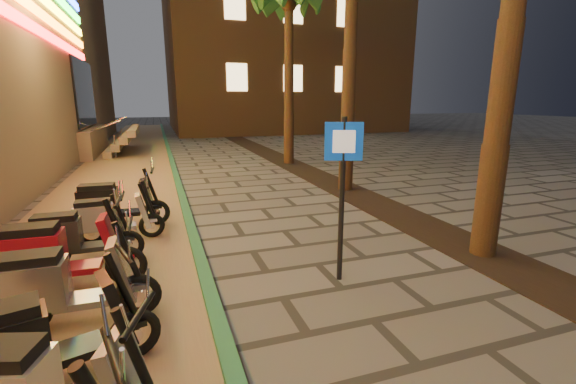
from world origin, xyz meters
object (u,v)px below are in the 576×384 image
object	(u,v)px
scooter_7	(58,285)
scooter_10	(109,218)
scooter_6	(38,340)
scooter_9	(75,236)
scooter_8	(56,254)
pedestrian_sign	(343,178)
scooter_11	(113,203)

from	to	relation	value
scooter_7	scooter_10	world-z (taller)	scooter_7
scooter_6	scooter_7	bearing A→B (deg)	76.05
scooter_7	scooter_9	world-z (taller)	scooter_7
scooter_7	scooter_10	bearing A→B (deg)	85.71
scooter_6	scooter_8	bearing A→B (deg)	80.95
scooter_8	scooter_10	xyz separation A→B (m)	(0.45, 1.80, -0.08)
scooter_7	pedestrian_sign	bearing A→B (deg)	2.04
scooter_6	scooter_11	size ratio (longest dim) A/B	0.96
scooter_7	scooter_10	xyz separation A→B (m)	(0.23, 2.75, -0.06)
scooter_6	scooter_7	world-z (taller)	scooter_7
scooter_8	scooter_10	world-z (taller)	scooter_8
scooter_6	pedestrian_sign	bearing A→B (deg)	1.46
scooter_8	scooter_10	distance (m)	1.86
pedestrian_sign	scooter_10	bearing A→B (deg)	160.80
pedestrian_sign	scooter_6	bearing A→B (deg)	-141.60
scooter_6	scooter_9	xyz separation A→B (m)	(-0.21, 2.87, -0.02)
scooter_9	pedestrian_sign	bearing A→B (deg)	-25.59
scooter_11	scooter_8	bearing A→B (deg)	-96.81
scooter_8	scooter_11	distance (m)	2.68
scooter_10	scooter_6	bearing A→B (deg)	-95.54
scooter_6	scooter_11	distance (m)	4.63
scooter_7	scooter_8	xyz separation A→B (m)	(-0.22, 0.95, 0.02)
scooter_6	scooter_7	xyz separation A→B (m)	(-0.05, 1.04, 0.02)
scooter_7	scooter_9	bearing A→B (deg)	95.29
scooter_6	scooter_8	size ratio (longest dim) A/B	0.92
pedestrian_sign	scooter_9	world-z (taller)	pedestrian_sign
scooter_7	scooter_9	distance (m)	1.84
pedestrian_sign	scooter_9	distance (m)	4.15
scooter_11	scooter_7	bearing A→B (deg)	-90.81
scooter_6	scooter_8	world-z (taller)	scooter_8
scooter_9	scooter_10	world-z (taller)	scooter_9
scooter_7	scooter_9	xyz separation A→B (m)	(-0.15, 1.83, -0.04)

